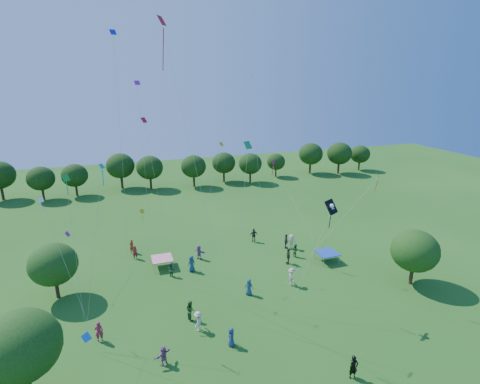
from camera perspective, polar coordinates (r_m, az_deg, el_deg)
name	(u,v)px	position (r m, az deg, el deg)	size (l,w,h in m)	color
near_tree_west	(20,346)	(28.39, -30.52, -19.58)	(4.94, 4.94, 6.44)	#422B19
near_tree_north	(53,264)	(39.24, -26.59, -9.82)	(4.40, 4.40, 5.49)	#422B19
near_tree_east	(415,251)	(41.19, 25.11, -8.12)	(4.62, 4.62, 5.73)	#422B19
treeline	(160,166)	(71.59, -12.03, 3.84)	(88.01, 8.77, 6.77)	#422B19
tent_red_stripe	(162,259)	(42.50, -11.79, -9.89)	(2.20, 2.20, 1.10)	#F21C47
tent_blue	(327,253)	(43.99, 13.14, -9.02)	(2.20, 2.20, 1.10)	#1C3FB7
man_in_black	(354,367)	(29.60, 16.93, -24.17)	(0.66, 0.43, 1.78)	black
crowd_person_0	(249,287)	(36.97, 1.37, -14.28)	(0.81, 0.44, 1.65)	navy
crowd_person_1	(135,252)	(45.14, -15.73, -8.84)	(0.61, 0.39, 1.63)	maroon
crowd_person_2	(171,269)	(40.67, -10.40, -11.53)	(0.76, 0.41, 1.54)	#285D31
crowd_person_3	(292,242)	(46.29, 7.86, -7.51)	(1.20, 0.54, 1.83)	beige
crowd_person_4	(254,235)	(47.75, 2.13, -6.58)	(1.05, 0.48, 1.79)	#3F3832
crowd_person_5	(163,355)	(30.11, -11.59, -23.20)	(1.42, 0.51, 1.53)	#8F5384
crowd_person_6	(191,264)	(41.20, -7.40, -10.76)	(0.90, 0.49, 1.82)	navy
crowd_person_7	(132,246)	(46.69, -16.20, -7.93)	(0.64, 0.41, 1.71)	#96341B
crowd_person_8	(295,250)	(44.49, 8.41, -8.79)	(0.77, 0.42, 1.56)	#33652B
crowd_person_9	(198,321)	(32.70, -6.40, -18.98)	(1.14, 0.51, 1.74)	beige
crowd_person_10	(286,241)	(46.33, 7.02, -7.46)	(1.07, 0.48, 1.82)	#3E3331
crowd_person_11	(199,252)	(43.68, -6.25, -9.12)	(1.58, 0.56, 1.69)	#925898
crowd_person_12	(231,337)	(31.11, -1.34, -21.20)	(0.79, 0.42, 1.59)	navy
crowd_person_13	(99,331)	(33.41, -20.70, -19.24)	(0.65, 0.42, 1.74)	#961B42
crowd_person_14	(190,310)	(33.98, -7.58, -17.43)	(0.88, 0.48, 1.79)	#2A5E28
crowd_person_15	(292,277)	(38.73, 7.87, -12.68)	(1.22, 0.55, 1.87)	#B4A690
crowd_person_16	(288,256)	(42.73, 7.35, -9.67)	(1.08, 0.49, 1.85)	#3E3A32
pirate_kite	(331,208)	(32.16, 13.71, -2.37)	(3.84, 1.21, 8.93)	black
red_high_kite	(174,77)	(30.14, -10.04, 16.88)	(4.72, 0.88, 23.04)	red
small_kite_0	(275,181)	(41.64, 5.31, 1.74)	(1.81, 0.89, 10.11)	#DB0C45
small_kite_1	(214,174)	(38.91, -3.95, 2.72)	(3.89, 1.27, 12.37)	#FFAF0D
small_kite_2	(143,216)	(44.72, -14.55, -3.50)	(1.09, 2.87, 4.14)	gold
small_kite_3	(70,210)	(29.40, -24.51, -2.48)	(0.58, 1.81, 12.22)	green
small_kite_4	(92,338)	(28.09, -21.63, -19.93)	(3.20, 2.90, 2.91)	blue
small_kite_5	(78,239)	(39.41, -23.49, -6.54)	(5.11, 3.07, 4.90)	#AC1C9C
small_kite_6	(52,231)	(32.68, -26.71, -5.31)	(3.12, 4.81, 9.79)	white
small_kite_7	(98,207)	(30.16, -20.76, -2.12)	(2.60, 2.73, 12.57)	#0B96B2
small_kite_8	(150,153)	(37.30, -13.52, 5.73)	(2.02, 0.64, 15.16)	red
small_kite_9	(359,199)	(34.98, 17.70, -0.98)	(7.79, 2.52, 10.73)	#FF320D
small_kite_10	(290,193)	(48.49, 7.63, -0.22)	(1.28, 5.94, 5.48)	#C5E314
small_kite_11	(245,178)	(28.76, 0.79, 2.22)	(1.44, 0.61, 14.17)	#198C3F
small_kite_12	(118,101)	(38.65, -18.10, 13.11)	(0.80, 0.52, 22.95)	#141FC9
small_kite_13	(141,128)	(40.68, -14.83, 9.39)	(0.63, 0.79, 18.44)	#791890
small_kite_14	(255,126)	(41.34, 2.29, 10.04)	(2.06, 0.49, 19.06)	silver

